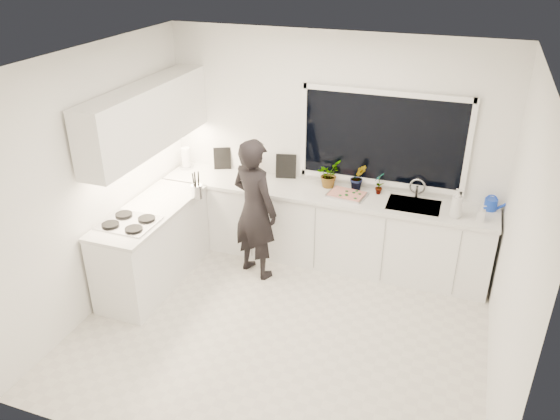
% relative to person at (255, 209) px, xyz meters
% --- Properties ---
extents(floor, '(4.00, 3.50, 0.02)m').
position_rel_person_xyz_m(floor, '(0.64, -0.90, -0.85)').
color(floor, beige).
rests_on(floor, ground).
extents(wall_back, '(4.00, 0.02, 2.70)m').
position_rel_person_xyz_m(wall_back, '(0.64, 0.86, 0.51)').
color(wall_back, white).
rests_on(wall_back, ground).
extents(wall_left, '(0.02, 3.50, 2.70)m').
position_rel_person_xyz_m(wall_left, '(-1.37, -0.90, 0.51)').
color(wall_left, white).
rests_on(wall_left, ground).
extents(wall_right, '(0.02, 3.50, 2.70)m').
position_rel_person_xyz_m(wall_right, '(2.65, -0.90, 0.51)').
color(wall_right, white).
rests_on(wall_right, ground).
extents(ceiling, '(4.00, 3.50, 0.02)m').
position_rel_person_xyz_m(ceiling, '(0.64, -0.90, 1.87)').
color(ceiling, white).
rests_on(ceiling, wall_back).
extents(window, '(1.80, 0.02, 1.00)m').
position_rel_person_xyz_m(window, '(1.24, 0.83, 0.71)').
color(window, black).
rests_on(window, wall_back).
extents(base_cabinets_back, '(3.92, 0.58, 0.88)m').
position_rel_person_xyz_m(base_cabinets_back, '(0.64, 0.55, -0.40)').
color(base_cabinets_back, white).
rests_on(base_cabinets_back, floor).
extents(base_cabinets_left, '(0.58, 1.60, 0.88)m').
position_rel_person_xyz_m(base_cabinets_left, '(-1.03, -0.55, -0.40)').
color(base_cabinets_left, white).
rests_on(base_cabinets_left, floor).
extents(countertop_back, '(3.94, 0.62, 0.04)m').
position_rel_person_xyz_m(countertop_back, '(0.64, 0.54, 0.06)').
color(countertop_back, silver).
rests_on(countertop_back, base_cabinets_back).
extents(countertop_left, '(0.62, 1.60, 0.04)m').
position_rel_person_xyz_m(countertop_left, '(-1.03, -0.55, 0.06)').
color(countertop_left, silver).
rests_on(countertop_left, base_cabinets_left).
extents(upper_cabinets, '(0.34, 2.10, 0.70)m').
position_rel_person_xyz_m(upper_cabinets, '(-1.15, -0.20, 1.01)').
color(upper_cabinets, white).
rests_on(upper_cabinets, wall_left).
extents(sink, '(0.58, 0.42, 0.14)m').
position_rel_person_xyz_m(sink, '(1.69, 0.55, 0.03)').
color(sink, silver).
rests_on(sink, countertop_back).
extents(faucet, '(0.03, 0.03, 0.22)m').
position_rel_person_xyz_m(faucet, '(1.69, 0.75, 0.19)').
color(faucet, silver).
rests_on(faucet, countertop_back).
extents(stovetop, '(0.56, 0.48, 0.03)m').
position_rel_person_xyz_m(stovetop, '(-1.05, -0.90, 0.10)').
color(stovetop, black).
rests_on(stovetop, countertop_left).
extents(person, '(0.72, 0.60, 1.67)m').
position_rel_person_xyz_m(person, '(0.00, 0.00, 0.00)').
color(person, black).
rests_on(person, floor).
extents(pizza_tray, '(0.47, 0.37, 0.03)m').
position_rel_person_xyz_m(pizza_tray, '(0.94, 0.52, 0.10)').
color(pizza_tray, silver).
rests_on(pizza_tray, countertop_back).
extents(pizza, '(0.42, 0.33, 0.01)m').
position_rel_person_xyz_m(pizza, '(0.94, 0.52, 0.11)').
color(pizza, red).
rests_on(pizza, pizza_tray).
extents(watering_can, '(0.14, 0.14, 0.13)m').
position_rel_person_xyz_m(watering_can, '(2.49, 0.71, 0.15)').
color(watering_can, '#143BC0').
rests_on(watering_can, countertop_back).
extents(paper_towel_roll, '(0.11, 0.11, 0.26)m').
position_rel_person_xyz_m(paper_towel_roll, '(-1.21, 0.65, 0.21)').
color(paper_towel_roll, silver).
rests_on(paper_towel_roll, countertop_back).
extents(knife_block, '(0.15, 0.14, 0.22)m').
position_rel_person_xyz_m(knife_block, '(-0.33, 0.69, 0.19)').
color(knife_block, '#8B5A40').
rests_on(knife_block, countertop_back).
extents(utensil_crock, '(0.14, 0.14, 0.16)m').
position_rel_person_xyz_m(utensil_crock, '(-0.66, -0.10, 0.16)').
color(utensil_crock, '#B4B4B9').
rests_on(utensil_crock, countertop_left).
extents(picture_frame_large, '(0.21, 0.11, 0.28)m').
position_rel_person_xyz_m(picture_frame_large, '(-0.76, 0.79, 0.22)').
color(picture_frame_large, black).
rests_on(picture_frame_large, countertop_back).
extents(picture_frame_small, '(0.25, 0.08, 0.30)m').
position_rel_person_xyz_m(picture_frame_small, '(0.10, 0.79, 0.23)').
color(picture_frame_small, black).
rests_on(picture_frame_small, countertop_back).
extents(herb_plants, '(0.80, 0.31, 0.33)m').
position_rel_person_xyz_m(herb_plants, '(0.81, 0.71, 0.24)').
color(herb_plants, '#26662D').
rests_on(herb_plants, countertop_back).
extents(soap_bottles, '(0.37, 0.14, 0.33)m').
position_rel_person_xyz_m(soap_bottles, '(2.19, 0.40, 0.23)').
color(soap_bottles, '#D8BF66').
rests_on(soap_bottles, countertop_back).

